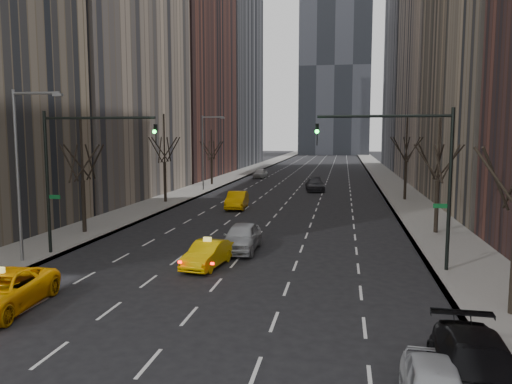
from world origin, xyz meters
The scene contains 23 objects.
ground centered at (0.00, 0.00, 0.00)m, with size 400.00×400.00×0.00m, color black.
sidewalk_left centered at (-12.25, 70.00, 0.07)m, with size 4.50×320.00×0.15m, color slate.
sidewalk_right centered at (12.25, 70.00, 0.07)m, with size 4.50×320.00×0.15m, color slate.
bld_left_far centered at (-21.50, 66.00, 22.00)m, with size 14.00×28.00×44.00m, color brown.
bld_left_deep centered at (-21.50, 96.00, 30.00)m, with size 14.00×30.00×60.00m, color slate.
bld_right_far centered at (21.50, 64.00, 25.00)m, with size 14.00×28.00×50.00m, color tan.
bld_right_deep centered at (21.50, 95.00, 29.00)m, with size 14.00×30.00×58.00m, color slate.
tree_lw_b centered at (-12.00, 18.00, 3.72)m, with size 3.36×3.50×7.82m.
tree_lw_c centered at (-12.00, 34.00, 4.04)m, with size 3.36×3.50×8.74m.
tree_lw_d centered at (-12.00, 52.00, 3.56)m, with size 3.36×3.50×7.36m.
tree_rw_b centered at (12.00, 22.00, 3.72)m, with size 3.36×3.50×7.82m.
tree_rw_c centered at (12.00, 40.00, 4.04)m, with size 3.36×3.50×8.74m.
traffic_mast_left centered at (-9.11, 12.00, 5.49)m, with size 6.69×0.39×8.00m.
traffic_mast_right centered at (9.11, 12.00, 5.49)m, with size 6.69×0.39×8.00m.
streetlight_near centered at (-10.84, 10.00, 5.62)m, with size 2.83×0.22×9.00m.
streetlight_far centered at (-10.84, 45.00, 5.62)m, with size 2.83×0.22×9.00m.
taxi_suv centered at (-7.39, 3.27, 0.76)m, with size 2.53×5.48×1.52m, color #EA9E04.
taxi_sedan centered at (-1.22, 11.00, 0.67)m, with size 1.43×4.10×1.35m, color #EBB904.
silver_sedan_ahead centered at (-0.21, 14.89, 0.82)m, with size 1.93×4.79×1.63m, color #A6AAAF.
parked_suv_black centered at (9.20, -0.49, 0.78)m, with size 2.18×5.35×1.55m, color black.
far_taxi centered at (-4.07, 31.48, 0.80)m, with size 1.68×4.83×1.59m, color #F5A805.
far_suv_grey centered at (2.23, 47.47, 0.76)m, with size 2.14×5.27×1.53m, color #28282C.
far_car_white centered at (-7.42, 64.70, 0.74)m, with size 1.74×4.31×1.47m, color silver.
Camera 1 is at (5.65, -13.52, 6.83)m, focal length 35.00 mm.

